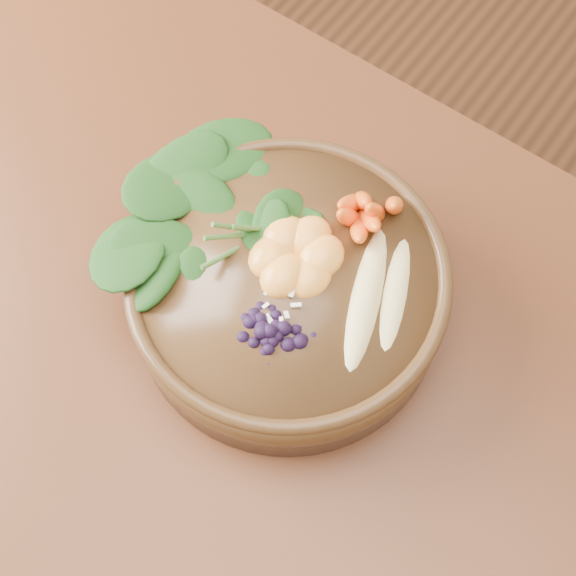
% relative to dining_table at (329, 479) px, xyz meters
% --- Properties ---
extents(ground, '(4.00, 4.00, 0.00)m').
position_rel_dining_table_xyz_m(ground, '(0.00, 0.00, -0.66)').
color(ground, '#381E0F').
rests_on(ground, ground).
extents(dining_table, '(1.60, 0.90, 0.75)m').
position_rel_dining_table_xyz_m(dining_table, '(0.00, 0.00, 0.00)').
color(dining_table, '#331C0C').
rests_on(dining_table, ground).
extents(stoneware_bowl, '(0.42, 0.42, 0.09)m').
position_rel_dining_table_xyz_m(stoneware_bowl, '(-0.14, 0.11, 0.14)').
color(stoneware_bowl, '#503318').
rests_on(stoneware_bowl, dining_table).
extents(kale_heap, '(0.27, 0.25, 0.05)m').
position_rel_dining_table_xyz_m(kale_heap, '(-0.21, 0.16, 0.21)').
color(kale_heap, '#1D4617').
rests_on(kale_heap, stoneware_bowl).
extents(carrot_cluster, '(0.09, 0.09, 0.09)m').
position_rel_dining_table_xyz_m(carrot_cluster, '(-0.11, 0.21, 0.23)').
color(carrot_cluster, '#FD5F1C').
rests_on(carrot_cluster, stoneware_bowl).
extents(banana_halves, '(0.12, 0.19, 0.03)m').
position_rel_dining_table_xyz_m(banana_halves, '(-0.05, 0.14, 0.20)').
color(banana_halves, '#E0CC84').
rests_on(banana_halves, stoneware_bowl).
extents(mandarin_cluster, '(0.12, 0.13, 0.04)m').
position_rel_dining_table_xyz_m(mandarin_cluster, '(-0.14, 0.13, 0.20)').
color(mandarin_cluster, orange).
rests_on(mandarin_cluster, stoneware_bowl).
extents(blueberry_pile, '(0.18, 0.16, 0.05)m').
position_rel_dining_table_xyz_m(blueberry_pile, '(-0.11, 0.04, 0.20)').
color(blueberry_pile, black).
rests_on(blueberry_pile, stoneware_bowl).
extents(coconut_flakes, '(0.12, 0.11, 0.01)m').
position_rel_dining_table_xyz_m(coconut_flakes, '(-0.13, 0.09, 0.19)').
color(coconut_flakes, white).
rests_on(coconut_flakes, stoneware_bowl).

